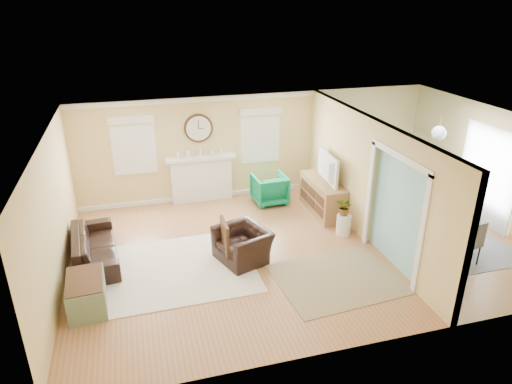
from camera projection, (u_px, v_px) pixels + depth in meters
floor at (297, 247)px, 9.45m from camera, size 9.00×9.00×0.00m
wall_back at (258, 145)px, 11.59m from camera, size 9.00×0.02×2.60m
wall_front at (376, 270)px, 6.28m from camera, size 9.00×0.02×2.60m
wall_left at (53, 216)px, 7.83m from camera, size 0.02×6.00×2.60m
wall_right at (491, 168)px, 10.04m from camera, size 0.02×6.00×2.60m
ceiling at (302, 124)px, 8.42m from camera, size 9.00×6.00×0.02m
partition at (363, 174)px, 9.53m from camera, size 0.17×6.00×2.60m
fireplace at (201, 178)px, 11.39m from camera, size 1.70×0.30×1.17m
wall_clock at (198, 128)px, 10.97m from camera, size 0.70×0.07×0.70m
window_left at (133, 141)px, 10.66m from camera, size 1.05×0.13×1.42m
window_right at (260, 131)px, 11.42m from camera, size 1.05×0.13×1.42m
french_doors at (488, 176)px, 10.11m from camera, size 0.06×1.70×2.20m
pendant at (439, 133)px, 9.32m from camera, size 0.30×0.30×0.55m
rug_cream at (181, 268)px, 8.68m from camera, size 2.78×2.42×0.01m
rug_jute at (336, 279)px, 8.36m from camera, size 2.30×1.94×0.01m
rug_grey at (432, 235)px, 9.90m from camera, size 2.46×3.07×0.01m
sofa at (95, 247)px, 8.86m from camera, size 0.97×2.08×0.59m
eames_chair at (243, 245)px, 8.87m from camera, size 1.16×1.23×0.65m
green_chair at (270, 189)px, 11.33m from camera, size 0.83×0.85×0.74m
trunk at (87, 293)px, 7.50m from camera, size 0.64×1.00×0.56m
credenza at (322, 196)px, 10.82m from camera, size 0.55×1.61×0.80m
tv at (323, 168)px, 10.52m from camera, size 0.22×1.17×0.67m
garden_stool at (344, 225)px, 9.85m from camera, size 0.31×0.31×0.46m
potted_plant at (345, 207)px, 9.69m from camera, size 0.41×0.43×0.39m
dining_table at (434, 222)px, 9.77m from camera, size 1.10×1.86×0.63m
dining_chair_n at (411, 195)px, 10.62m from camera, size 0.43×0.43×0.87m
dining_chair_s at (468, 238)px, 8.66m from camera, size 0.47×0.47×0.92m
dining_chair_w at (414, 215)px, 9.46m from camera, size 0.50×0.50×1.00m
dining_chair_e at (466, 209)px, 9.82m from camera, size 0.51×0.51×0.95m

